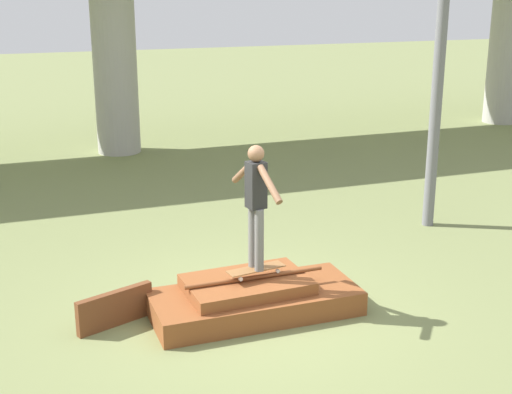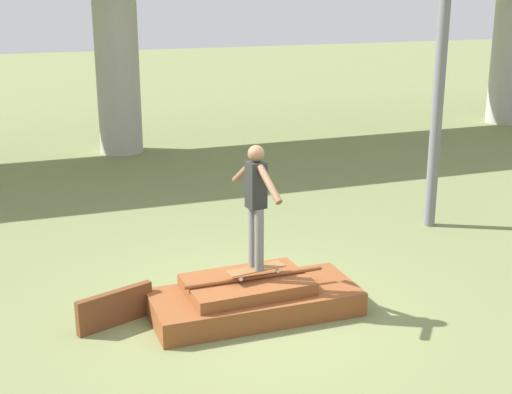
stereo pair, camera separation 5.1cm
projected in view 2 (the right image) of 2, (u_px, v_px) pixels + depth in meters
The scene contains 6 objects.
ground_plane at pixel (255, 313), 9.50m from camera, with size 80.00×80.00×0.00m, color olive.
scrap_pile at pixel (253, 298), 9.44m from camera, with size 2.75×1.18×0.54m.
scrap_plank_loose at pixel (115, 308), 9.12m from camera, with size 1.03×0.47×0.46m.
skateboard at pixel (256, 269), 9.36m from camera, with size 0.82×0.33×0.09m.
skater at pixel (256, 198), 9.08m from camera, with size 0.27×1.22×1.65m.
utility_pole at pixel (442, 39), 12.02m from camera, with size 1.30×0.20×6.41m.
Camera 2 is at (-2.96, -8.13, 4.21)m, focal length 50.00 mm.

